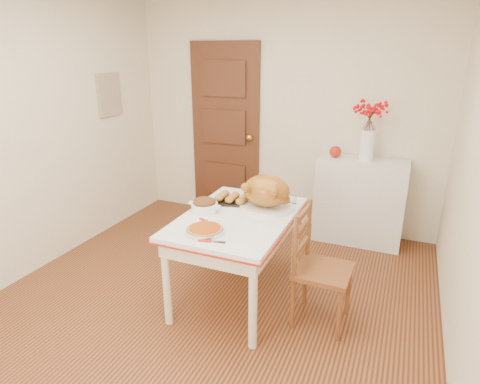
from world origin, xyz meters
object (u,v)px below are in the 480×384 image
at_px(kitchen_table, 238,257).
at_px(turkey_platter, 266,192).
at_px(sideboard, 359,201).
at_px(chair_oak, 323,268).
at_px(pumpkin_pie, 205,229).

xyz_separation_m(kitchen_table, turkey_platter, (0.16, 0.22, 0.51)).
xyz_separation_m(sideboard, chair_oak, (-0.06, -1.54, 0.00)).
height_order(kitchen_table, chair_oak, chair_oak).
relative_size(chair_oak, pumpkin_pie, 3.40).
bearing_deg(kitchen_table, turkey_platter, 54.50).
xyz_separation_m(kitchen_table, chair_oak, (0.71, -0.06, 0.09)).
bearing_deg(sideboard, kitchen_table, -117.53).
height_order(chair_oak, pumpkin_pie, chair_oak).
xyz_separation_m(chair_oak, turkey_platter, (-0.55, 0.28, 0.42)).
height_order(sideboard, kitchen_table, sideboard).
height_order(sideboard, chair_oak, chair_oak).
relative_size(turkey_platter, pumpkin_pie, 1.68).
bearing_deg(sideboard, turkey_platter, -115.97).
height_order(kitchen_table, turkey_platter, turkey_platter).
relative_size(sideboard, pumpkin_pie, 3.38).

